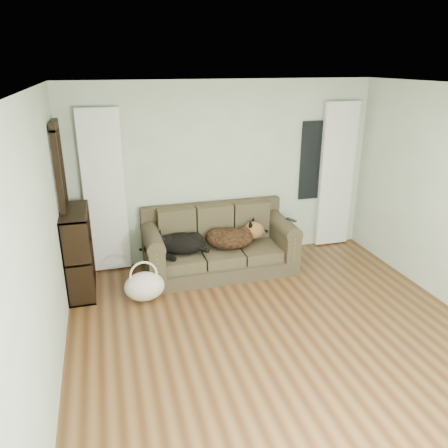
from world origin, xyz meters
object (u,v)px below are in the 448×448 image
object	(u,v)px
dog_black_lab	(179,244)
bookshelf	(79,255)
dog_shepherd	(232,238)
tote_bag	(145,288)
sofa	(220,241)

from	to	relation	value
dog_black_lab	bookshelf	size ratio (longest dim) A/B	0.60
dog_shepherd	bookshelf	distance (m)	2.06
bookshelf	tote_bag	bearing A→B (deg)	-24.29
dog_shepherd	bookshelf	world-z (taller)	bookshelf
bookshelf	sofa	bearing A→B (deg)	9.48
dog_shepherd	tote_bag	size ratio (longest dim) A/B	1.40
bookshelf	dog_shepherd	bearing A→B (deg)	8.98
dog_black_lab	tote_bag	size ratio (longest dim) A/B	1.30
dog_black_lab	bookshelf	distance (m)	1.31
dog_shepherd	sofa	bearing A→B (deg)	13.26
sofa	bookshelf	xyz separation A→B (m)	(-1.88, -0.08, 0.05)
sofa	dog_black_lab	distance (m)	0.58
dog_shepherd	tote_bag	bearing A→B (deg)	38.85
sofa	dog_shepherd	world-z (taller)	sofa
dog_black_lab	bookshelf	bearing A→B (deg)	-162.16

